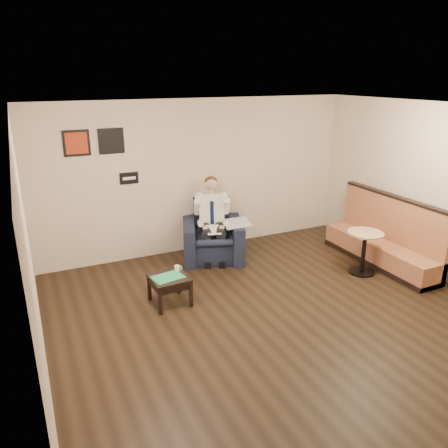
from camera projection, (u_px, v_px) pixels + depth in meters
name	position (u px, v px, depth m)	size (l,w,h in m)	color
ground	(284.00, 321.00, 5.95)	(6.00, 6.00, 0.00)	black
wall_back	(199.00, 177.00, 8.06)	(6.00, 0.02, 2.80)	beige
wall_left	(31.00, 267.00, 4.28)	(0.02, 6.00, 2.80)	beige
ceiling	(295.00, 110.00, 5.04)	(6.00, 6.00, 0.02)	white
seating_sign	(129.00, 178.00, 7.49)	(0.32, 0.02, 0.20)	black
art_print_left	(76.00, 143.00, 6.95)	(0.42, 0.03, 0.42)	#AF3115
art_print_right	(111.00, 141.00, 7.18)	(0.42, 0.03, 0.42)	black
armchair	(213.00, 231.00, 7.86)	(1.05, 1.05, 1.02)	black
seated_man	(213.00, 224.00, 7.68)	(0.66, 1.00, 1.40)	white
lap_papers	(214.00, 230.00, 7.59)	(0.23, 0.33, 0.01)	white
newspaper	(237.00, 223.00, 7.74)	(0.44, 0.55, 0.01)	silver
side_table	(170.00, 290.00, 6.35)	(0.53, 0.53, 0.43)	black
green_folder	(168.00, 277.00, 6.25)	(0.43, 0.31, 0.01)	#21A65E
coffee_mug	(177.00, 269.00, 6.44)	(0.08, 0.08, 0.09)	white
smartphone	(168.00, 272.00, 6.43)	(0.13, 0.07, 0.01)	black
banquette	(382.00, 231.00, 7.60)	(0.56, 2.34, 1.19)	#A15D3E
cafe_table	(363.00, 253.00, 7.30)	(0.59, 0.59, 0.73)	tan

